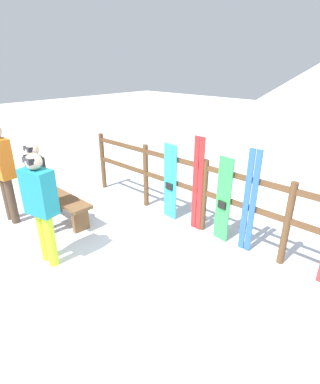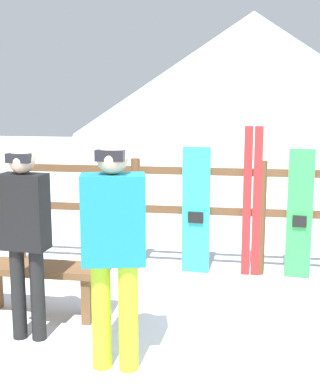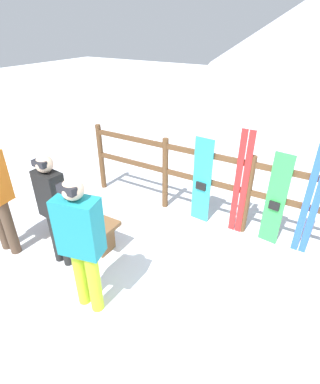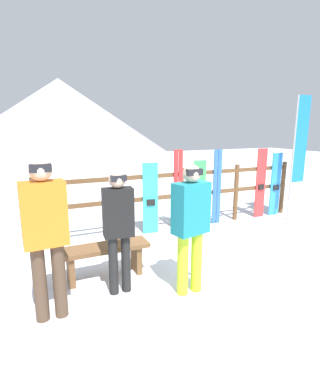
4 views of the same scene
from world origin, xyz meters
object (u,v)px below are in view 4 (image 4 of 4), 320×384
(person_orange, at_px, (45,229))
(person_black, at_px, (118,223))
(snowboard_cyan, at_px, (150,199))
(ski_pair_blue, at_px, (217,187))
(bench, at_px, (105,254))
(snowboard_blue, at_px, (276,184))
(rental_flag, at_px, (298,147))
(snowboard_green, at_px, (199,194))
(snowboard_red, at_px, (261,184))
(ski_pair_red, at_px, (178,190))
(person_teal, at_px, (191,221))

(person_orange, distance_m, person_black, 0.87)
(person_black, xyz_separation_m, snowboard_cyan, (1.17, 1.85, -0.22))
(snowboard_cyan, height_order, ski_pair_blue, ski_pair_blue)
(bench, height_order, snowboard_blue, snowboard_blue)
(ski_pair_blue, bearing_deg, rental_flag, -12.93)
(person_orange, xyz_separation_m, snowboard_blue, (5.17, 2.06, -0.29))
(person_orange, height_order, rental_flag, rental_flag)
(snowboard_green, relative_size, snowboard_blue, 0.94)
(snowboard_red, xyz_separation_m, rental_flag, (0.61, -0.41, 0.84))
(snowboard_blue, height_order, rental_flag, rental_flag)
(person_orange, height_order, snowboard_red, person_orange)
(ski_pair_blue, relative_size, rental_flag, 0.59)
(person_orange, xyz_separation_m, snowboard_green, (3.10, 2.06, -0.33))
(bench, xyz_separation_m, rental_flag, (4.58, 0.99, 1.29))
(bench, relative_size, snowboard_red, 0.77)
(snowboard_blue, relative_size, rental_flag, 0.54)
(ski_pair_blue, distance_m, snowboard_red, 1.19)
(bench, bearing_deg, person_black, -79.46)
(ski_pair_red, xyz_separation_m, snowboard_red, (2.12, -0.00, -0.02))
(snowboard_blue, bearing_deg, person_orange, -158.32)
(snowboard_green, bearing_deg, bench, -149.19)
(snowboard_green, bearing_deg, ski_pair_blue, 0.47)
(snowboard_cyan, height_order, ski_pair_red, ski_pair_red)
(person_teal, bearing_deg, snowboard_green, 56.38)
(snowboard_cyan, xyz_separation_m, snowboard_green, (1.10, -0.00, -0.00))
(ski_pair_blue, bearing_deg, ski_pair_red, 180.00)
(snowboard_green, relative_size, ski_pair_blue, 0.87)
(snowboard_red, height_order, snowboard_blue, snowboard_red)
(person_black, distance_m, ski_pair_red, 2.56)
(snowboard_cyan, bearing_deg, rental_flag, -7.00)
(person_teal, bearing_deg, snowboard_red, 35.53)
(person_black, xyz_separation_m, snowboard_blue, (4.34, 1.85, -0.18))
(snowboard_green, xyz_separation_m, snowboard_blue, (2.07, 0.00, 0.04))
(ski_pair_blue, bearing_deg, person_teal, -130.67)
(snowboard_blue, bearing_deg, person_black, -156.87)
(ski_pair_blue, bearing_deg, bench, -153.20)
(person_teal, xyz_separation_m, snowboard_blue, (3.54, 2.20, -0.21))
(person_teal, height_order, ski_pair_blue, person_teal)
(snowboard_cyan, bearing_deg, person_orange, -134.18)
(person_orange, relative_size, person_teal, 1.08)
(snowboard_cyan, bearing_deg, ski_pair_blue, 0.13)
(person_black, distance_m, person_teal, 0.87)
(snowboard_red, bearing_deg, rental_flag, -34.03)
(snowboard_cyan, distance_m, snowboard_blue, 3.17)
(bench, bearing_deg, snowboard_cyan, 48.28)
(snowboard_green, bearing_deg, snowboard_blue, 0.00)
(bench, height_order, snowboard_cyan, snowboard_cyan)
(snowboard_cyan, relative_size, ski_pair_red, 0.86)
(ski_pair_blue, height_order, snowboard_blue, ski_pair_blue)
(person_teal, distance_m, snowboard_blue, 4.17)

